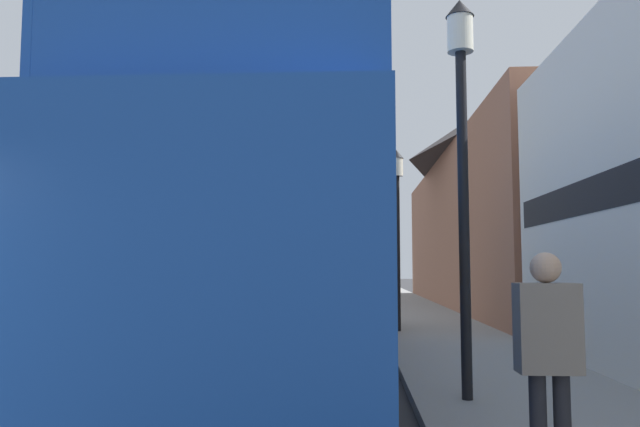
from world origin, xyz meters
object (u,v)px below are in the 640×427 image
Objects in this scene: tour_bus at (286,257)px; parked_car_ahead_of_bus at (338,308)px; lamp_post_second at (397,205)px; pedestrian_second at (548,345)px; lamp_post_nearest at (462,120)px.

tour_bus is 7.45m from parked_car_ahead_of_bus.
parked_car_ahead_of_bus is 1.02× the size of lamp_post_second.
tour_bus is 6.45× the size of pedestrian_second.
lamp_post_second is (2.08, 6.55, 1.43)m from tour_bus.
lamp_post_nearest reaches higher than tour_bus.
lamp_post_nearest is (-0.05, 3.01, 2.36)m from pedestrian_second.
parked_car_ahead_of_bus is at bearing 101.29° from lamp_post_nearest.
lamp_post_second is at bearing 72.31° from tour_bus.
parked_car_ahead_of_bus is 11.94m from pedestrian_second.
lamp_post_nearest reaches higher than lamp_post_second.
parked_car_ahead_of_bus is at bearing 98.71° from pedestrian_second.
parked_car_ahead_of_bus is 0.95× the size of lamp_post_nearest.
pedestrian_second is 3.82m from lamp_post_nearest.
lamp_post_nearest reaches higher than parked_car_ahead_of_bus.
tour_bus reaches higher than pedestrian_second.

